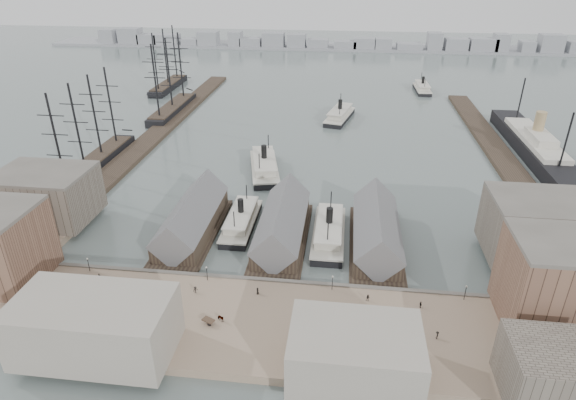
# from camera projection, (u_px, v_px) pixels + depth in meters

# --- Properties ---
(ground) EXTENTS (900.00, 900.00, 0.00)m
(ground) POSITION_uv_depth(u_px,v_px,m) (273.00, 274.00, 121.49)
(ground) COLOR #525F5D
(ground) RESTS_ON ground
(quay) EXTENTS (180.00, 30.00, 2.00)m
(quay) POSITION_uv_depth(u_px,v_px,m) (259.00, 325.00, 103.34)
(quay) COLOR #8A725C
(quay) RESTS_ON ground
(seawall) EXTENTS (180.00, 1.20, 2.30)m
(seawall) POSITION_uv_depth(u_px,v_px,m) (270.00, 283.00, 116.37)
(seawall) COLOR #59544C
(seawall) RESTS_ON ground
(west_wharf) EXTENTS (10.00, 220.00, 1.60)m
(west_wharf) POSITION_uv_depth(u_px,v_px,m) (158.00, 132.00, 217.08)
(west_wharf) COLOR #2D231C
(west_wharf) RESTS_ON ground
(east_wharf) EXTENTS (10.00, 180.00, 1.60)m
(east_wharf) POSITION_uv_depth(u_px,v_px,m) (500.00, 155.00, 192.20)
(east_wharf) COLOR #2D231C
(east_wharf) RESTS_ON ground
(ferry_shed_west) EXTENTS (14.00, 42.00, 12.60)m
(ferry_shed_west) POSITION_uv_depth(u_px,v_px,m) (192.00, 220.00, 137.18)
(ferry_shed_west) COLOR #2D231C
(ferry_shed_west) RESTS_ON ground
(ferry_shed_center) EXTENTS (14.00, 42.00, 12.60)m
(ferry_shed_center) POSITION_uv_depth(u_px,v_px,m) (282.00, 225.00, 134.33)
(ferry_shed_center) COLOR #2D231C
(ferry_shed_center) RESTS_ON ground
(ferry_shed_east) EXTENTS (14.00, 42.00, 12.60)m
(ferry_shed_east) POSITION_uv_depth(u_px,v_px,m) (376.00, 231.00, 131.47)
(ferry_shed_east) COLOR #2D231C
(ferry_shed_east) RESTS_ON ground
(warehouse_west_back) EXTENTS (26.00, 20.00, 14.00)m
(warehouse_west_back) POSITION_uv_depth(u_px,v_px,m) (47.00, 196.00, 141.03)
(warehouse_west_back) COLOR #60564C
(warehouse_west_back) RESTS_ON west_land
(warehouse_east_back) EXTENTS (28.00, 20.00, 15.00)m
(warehouse_east_back) POSITION_uv_depth(u_px,v_px,m) (544.00, 229.00, 122.99)
(warehouse_east_back) COLOR #60564C
(warehouse_east_back) RESTS_ON east_land
(street_bldg_center) EXTENTS (24.00, 16.00, 10.00)m
(street_bldg_center) POSITION_uv_depth(u_px,v_px,m) (355.00, 354.00, 87.81)
(street_bldg_center) COLOR gray
(street_bldg_center) RESTS_ON quay
(street_bldg_west) EXTENTS (30.00, 16.00, 12.00)m
(street_bldg_west) POSITION_uv_depth(u_px,v_px,m) (95.00, 326.00, 92.85)
(street_bldg_west) COLOR gray
(street_bldg_west) RESTS_ON quay
(street_bldg_east) EXTENTS (18.00, 14.00, 11.00)m
(street_bldg_east) POSITION_uv_depth(u_px,v_px,m) (559.00, 374.00, 82.86)
(street_bldg_east) COLOR #60564C
(street_bldg_east) RESTS_ON quay
(lamp_post_far_w) EXTENTS (0.44, 0.44, 3.92)m
(lamp_post_far_w) POSITION_uv_depth(u_px,v_px,m) (88.00, 262.00, 118.11)
(lamp_post_far_w) COLOR black
(lamp_post_far_w) RESTS_ON quay
(lamp_post_near_w) EXTENTS (0.44, 0.44, 3.92)m
(lamp_post_near_w) POSITION_uv_depth(u_px,v_px,m) (207.00, 271.00, 114.81)
(lamp_post_near_w) COLOR black
(lamp_post_near_w) RESTS_ON quay
(lamp_post_near_e) EXTENTS (0.44, 0.44, 3.92)m
(lamp_post_near_e) POSITION_uv_depth(u_px,v_px,m) (332.00, 280.00, 111.52)
(lamp_post_near_e) COLOR black
(lamp_post_near_e) RESTS_ON quay
(lamp_post_far_e) EXTENTS (0.44, 0.44, 3.92)m
(lamp_post_far_e) POSITION_uv_depth(u_px,v_px,m) (466.00, 290.00, 108.22)
(lamp_post_far_e) COLOR black
(lamp_post_far_e) RESTS_ON quay
(far_shore) EXTENTS (500.00, 40.00, 15.72)m
(far_shore) POSITION_uv_depth(u_px,v_px,m) (329.00, 44.00, 415.61)
(far_shore) COLOR gray
(far_shore) RESTS_ON ground
(ferry_docked_west) EXTENTS (8.05, 26.83, 9.58)m
(ferry_docked_west) POSITION_uv_depth(u_px,v_px,m) (241.00, 220.00, 142.05)
(ferry_docked_west) COLOR black
(ferry_docked_west) RESTS_ON ground
(ferry_docked_east) EXTENTS (8.74, 29.12, 10.40)m
(ferry_docked_east) POSITION_uv_depth(u_px,v_px,m) (329.00, 231.00, 135.79)
(ferry_docked_east) COLOR black
(ferry_docked_east) RESTS_ON ground
(ferry_open_near) EXTENTS (16.19, 32.85, 11.27)m
(ferry_open_near) POSITION_uv_depth(u_px,v_px,m) (264.00, 166.00, 177.68)
(ferry_open_near) COLOR black
(ferry_open_near) RESTS_ON ground
(ferry_open_mid) EXTENTS (15.21, 31.11, 10.67)m
(ferry_open_mid) POSITION_uv_depth(u_px,v_px,m) (340.00, 115.00, 235.41)
(ferry_open_mid) COLOR black
(ferry_open_mid) RESTS_ON ground
(ferry_open_far) EXTENTS (8.55, 26.25, 9.30)m
(ferry_open_far) POSITION_uv_depth(u_px,v_px,m) (422.00, 88.00, 284.93)
(ferry_open_far) COLOR black
(ferry_open_far) RESTS_ON ground
(sailing_ship_near) EXTENTS (8.20, 56.51, 33.72)m
(sailing_ship_near) POSITION_uv_depth(u_px,v_px,m) (94.00, 162.00, 181.72)
(sailing_ship_near) COLOR black
(sailing_ship_near) RESTS_ON ground
(sailing_ship_mid) EXTENTS (9.00, 52.01, 37.01)m
(sailing_ship_mid) POSITION_uv_depth(u_px,v_px,m) (173.00, 108.00, 245.63)
(sailing_ship_mid) COLOR black
(sailing_ship_mid) RESTS_ON ground
(sailing_ship_far) EXTENTS (8.41, 46.72, 34.57)m
(sailing_ship_far) POSITION_uv_depth(u_px,v_px,m) (168.00, 84.00, 290.93)
(sailing_ship_far) COLOR black
(sailing_ship_far) RESTS_ON ground
(ocean_steamer) EXTENTS (12.04, 87.99, 17.60)m
(ocean_steamer) POSITION_uv_depth(u_px,v_px,m) (534.00, 145.00, 193.62)
(ocean_steamer) COLOR black
(ocean_steamer) RESTS_ON ground
(tram) EXTENTS (3.14, 11.31, 4.00)m
(tram) POSITION_uv_depth(u_px,v_px,m) (538.00, 331.00, 97.38)
(tram) COLOR black
(tram) RESTS_ON quay
(horse_cart_left) EXTENTS (4.84, 3.01, 1.65)m
(horse_cart_left) POSITION_uv_depth(u_px,v_px,m) (96.00, 302.00, 107.32)
(horse_cart_left) COLOR black
(horse_cart_left) RESTS_ON quay
(horse_cart_center) EXTENTS (4.88, 3.09, 1.58)m
(horse_cart_center) POSITION_uv_depth(u_px,v_px,m) (217.00, 319.00, 102.36)
(horse_cart_center) COLOR black
(horse_cart_center) RESTS_ON quay
(horse_cart_right) EXTENTS (4.73, 2.60, 1.42)m
(horse_cart_right) POSITION_uv_depth(u_px,v_px,m) (330.00, 342.00, 96.31)
(horse_cart_right) COLOR black
(horse_cart_right) RESTS_ON quay
(pedestrian_0) EXTENTS (0.75, 0.70, 1.66)m
(pedestrian_0) POSITION_uv_depth(u_px,v_px,m) (99.00, 277.00, 115.90)
(pedestrian_0) COLOR black
(pedestrian_0) RESTS_ON quay
(pedestrian_1) EXTENTS (1.01, 0.97, 1.63)m
(pedestrian_1) POSITION_uv_depth(u_px,v_px,m) (107.00, 297.00, 109.13)
(pedestrian_1) COLOR black
(pedestrian_1) RESTS_ON quay
(pedestrian_2) EXTENTS (1.30, 1.23, 1.77)m
(pedestrian_2) POSITION_uv_depth(u_px,v_px,m) (195.00, 290.00, 111.22)
(pedestrian_2) COLOR black
(pedestrian_2) RESTS_ON quay
(pedestrian_3) EXTENTS (0.52, 1.00, 1.64)m
(pedestrian_3) POSITION_uv_depth(u_px,v_px,m) (166.00, 313.00, 104.03)
(pedestrian_3) COLOR black
(pedestrian_3) RESTS_ON quay
(pedestrian_4) EXTENTS (0.72, 0.93, 1.70)m
(pedestrian_4) POSITION_uv_depth(u_px,v_px,m) (258.00, 291.00, 110.94)
(pedestrian_4) COLOR black
(pedestrian_4) RESTS_ON quay
(pedestrian_5) EXTENTS (0.65, 0.50, 1.67)m
(pedestrian_5) POSITION_uv_depth(u_px,v_px,m) (314.00, 319.00, 102.40)
(pedestrian_5) COLOR black
(pedestrian_5) RESTS_ON quay
(pedestrian_6) EXTENTS (0.98, 0.84, 1.75)m
(pedestrian_6) POSITION_uv_depth(u_px,v_px,m) (368.00, 298.00, 108.59)
(pedestrian_6) COLOR black
(pedestrian_6) RESTS_ON quay
(pedestrian_7) EXTENTS (1.09, 1.34, 1.81)m
(pedestrian_7) POSITION_uv_depth(u_px,v_px,m) (437.00, 335.00, 97.88)
(pedestrian_7) COLOR black
(pedestrian_7) RESTS_ON quay
(pedestrian_8) EXTENTS (0.66, 1.04, 1.65)m
(pedestrian_8) POSITION_uv_depth(u_px,v_px,m) (421.00, 305.00, 106.60)
(pedestrian_8) COLOR black
(pedestrian_8) RESTS_ON quay
(pedestrian_9) EXTENTS (0.75, 0.93, 1.64)m
(pedestrian_9) POSITION_uv_depth(u_px,v_px,m) (517.00, 359.00, 92.10)
(pedestrian_9) COLOR black
(pedestrian_9) RESTS_ON quay
(pedestrian_10) EXTENTS (1.01, 0.95, 1.74)m
(pedestrian_10) POSITION_uv_depth(u_px,v_px,m) (509.00, 337.00, 97.35)
(pedestrian_10) COLOR black
(pedestrian_10) RESTS_ON quay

